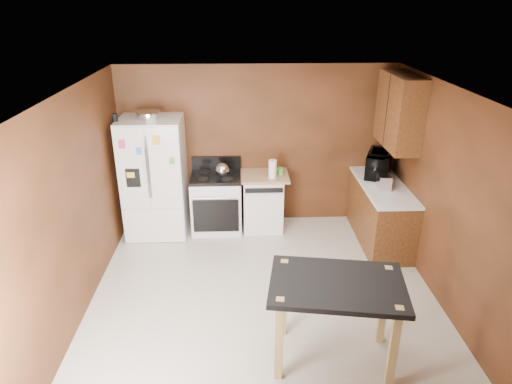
{
  "coord_description": "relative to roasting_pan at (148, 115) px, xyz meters",
  "views": [
    {
      "loc": [
        -0.27,
        -4.54,
        3.4
      ],
      "look_at": [
        -0.07,
        0.85,
        1.08
      ],
      "focal_mm": 32.0,
      "sensor_mm": 36.0,
      "label": 1
    }
  ],
  "objects": [
    {
      "name": "refrigerator",
      "position": [
        0.01,
        -0.05,
        -0.94
      ],
      "size": [
        0.9,
        0.8,
        1.8
      ],
      "color": "white",
      "rests_on": "ground"
    },
    {
      "name": "microwave",
      "position": [
        3.38,
        -0.08,
        -0.78
      ],
      "size": [
        0.61,
        0.72,
        0.33
      ],
      "primitive_type": "imported",
      "rotation": [
        0.0,
        0.0,
        1.17
      ],
      "color": "black",
      "rests_on": "right_cabinets"
    },
    {
      "name": "floor",
      "position": [
        1.56,
        -1.91,
        -1.84
      ],
      "size": [
        4.5,
        4.5,
        0.0
      ],
      "primitive_type": "plane",
      "color": "beige",
      "rests_on": "ground"
    },
    {
      "name": "dishwasher",
      "position": [
        1.64,
        0.04,
        -1.39
      ],
      "size": [
        0.78,
        0.63,
        0.89
      ],
      "color": "white",
      "rests_on": "ground"
    },
    {
      "name": "wall_back",
      "position": [
        1.56,
        0.34,
        -0.59
      ],
      "size": [
        4.2,
        0.0,
        4.2
      ],
      "primitive_type": "plane",
      "rotation": [
        1.57,
        0.0,
        0.0
      ],
      "color": "brown",
      "rests_on": "ground"
    },
    {
      "name": "kettle",
      "position": [
        1.03,
        -0.04,
        -0.84
      ],
      "size": [
        0.21,
        0.21,
        0.21
      ],
      "primitive_type": "sphere",
      "color": "silver",
      "rests_on": "gas_range"
    },
    {
      "name": "paper_towel",
      "position": [
        1.78,
        -0.09,
        -0.82
      ],
      "size": [
        0.16,
        0.16,
        0.28
      ],
      "primitive_type": "cylinder",
      "rotation": [
        0.0,
        0.0,
        0.41
      ],
      "color": "white",
      "rests_on": "dishwasher"
    },
    {
      "name": "wall_front",
      "position": [
        1.56,
        -4.16,
        -0.59
      ],
      "size": [
        4.2,
        0.0,
        4.2
      ],
      "primitive_type": "plane",
      "rotation": [
        -1.57,
        0.0,
        0.0
      ],
      "color": "brown",
      "rests_on": "ground"
    },
    {
      "name": "wall_right",
      "position": [
        3.66,
        -1.91,
        -0.59
      ],
      "size": [
        0.0,
        4.5,
        4.5
      ],
      "primitive_type": "plane",
      "rotation": [
        1.57,
        0.0,
        -1.57
      ],
      "color": "brown",
      "rests_on": "ground"
    },
    {
      "name": "island",
      "position": [
        2.2,
        -2.87,
        -1.07
      ],
      "size": [
        1.39,
        1.04,
        0.91
      ],
      "color": "black",
      "rests_on": "ground"
    },
    {
      "name": "ceiling",
      "position": [
        1.56,
        -1.91,
        0.66
      ],
      "size": [
        4.5,
        4.5,
        0.0
      ],
      "primitive_type": "plane",
      "rotation": [
        3.14,
        0.0,
        0.0
      ],
      "color": "white",
      "rests_on": "ground"
    },
    {
      "name": "roasting_pan",
      "position": [
        0.0,
        0.0,
        0.0
      ],
      "size": [
        0.36,
        0.36,
        0.09
      ],
      "primitive_type": "cylinder",
      "color": "silver",
      "rests_on": "refrigerator"
    },
    {
      "name": "right_cabinets",
      "position": [
        3.4,
        -0.43,
        -0.94
      ],
      "size": [
        0.63,
        1.58,
        2.45
      ],
      "color": "brown",
      "rests_on": "ground"
    },
    {
      "name": "green_canister",
      "position": [
        1.91,
        0.06,
        -0.9
      ],
      "size": [
        0.12,
        0.12,
        0.1
      ],
      "primitive_type": "cylinder",
      "rotation": [
        0.0,
        0.0,
        -0.39
      ],
      "color": "green",
      "rests_on": "dishwasher"
    },
    {
      "name": "pen_cup",
      "position": [
        -0.43,
        -0.19,
        0.01
      ],
      "size": [
        0.07,
        0.07,
        0.11
      ],
      "primitive_type": "cylinder",
      "color": "black",
      "rests_on": "refrigerator"
    },
    {
      "name": "gas_range",
      "position": [
        0.92,
        0.01,
        -1.38
      ],
      "size": [
        0.76,
        0.68,
        1.1
      ],
      "color": "white",
      "rests_on": "ground"
    },
    {
      "name": "toaster",
      "position": [
        3.32,
        -0.57,
        -0.84
      ],
      "size": [
        0.2,
        0.29,
        0.2
      ],
      "primitive_type": "cube",
      "rotation": [
        0.0,
        0.0,
        -0.1
      ],
      "color": "silver",
      "rests_on": "right_cabinets"
    },
    {
      "name": "wall_left",
      "position": [
        -0.54,
        -1.91,
        -0.59
      ],
      "size": [
        0.0,
        4.5,
        4.5
      ],
      "primitive_type": "plane",
      "rotation": [
        1.57,
        0.0,
        1.57
      ],
      "color": "brown",
      "rests_on": "ground"
    }
  ]
}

